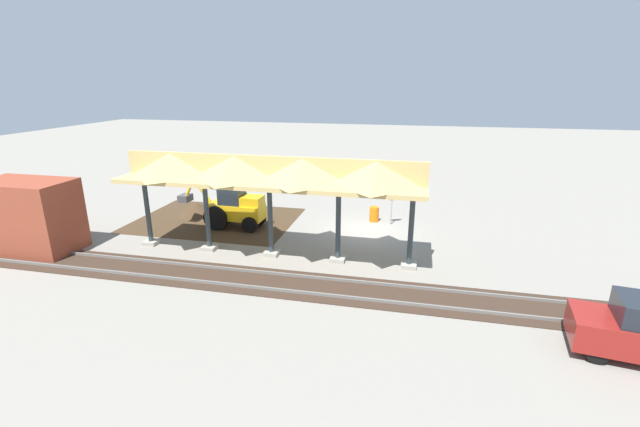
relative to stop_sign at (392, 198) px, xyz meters
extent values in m
plane|color=gray|center=(1.33, 1.41, -1.61)|extent=(120.00, 120.00, 0.00)
cube|color=#42301E|center=(10.51, 1.54, -1.60)|extent=(9.56, 7.00, 0.01)
cube|color=#9E998E|center=(-1.19, 5.99, -1.51)|extent=(0.70, 0.70, 0.20)
cylinder|color=#2D383D|center=(-1.19, 5.99, 0.19)|extent=(0.24, 0.24, 3.60)
cube|color=#9E998E|center=(2.11, 5.99, -1.51)|extent=(0.70, 0.70, 0.20)
cylinder|color=#2D383D|center=(2.11, 5.99, 0.19)|extent=(0.24, 0.24, 3.60)
cube|color=#9E998E|center=(5.41, 5.99, -1.51)|extent=(0.70, 0.70, 0.20)
cylinder|color=#2D383D|center=(5.41, 5.99, 0.19)|extent=(0.24, 0.24, 3.60)
cube|color=#9E998E|center=(8.71, 5.99, -1.51)|extent=(0.70, 0.70, 0.20)
cylinder|color=#2D383D|center=(8.71, 5.99, 0.19)|extent=(0.24, 0.24, 3.60)
cube|color=#9E998E|center=(12.01, 5.99, -1.51)|extent=(0.70, 0.70, 0.20)
cylinder|color=#2D383D|center=(12.01, 5.99, 0.19)|extent=(0.24, 0.24, 3.60)
cube|color=tan|center=(5.41, 5.99, 2.09)|extent=(14.40, 3.20, 0.20)
cube|color=tan|center=(5.41, 5.99, 2.74)|extent=(14.40, 0.20, 1.10)
pyramid|color=tan|center=(0.46, 5.99, 2.74)|extent=(2.97, 3.20, 1.10)
pyramid|color=tan|center=(3.76, 5.99, 2.74)|extent=(2.97, 3.20, 1.10)
pyramid|color=tan|center=(7.06, 5.99, 2.74)|extent=(2.97, 3.20, 1.10)
pyramid|color=tan|center=(10.36, 5.99, 2.74)|extent=(2.97, 3.20, 1.10)
cube|color=slate|center=(1.33, 8.12, -1.53)|extent=(60.00, 0.08, 0.15)
cube|color=slate|center=(1.33, 9.55, -1.53)|extent=(60.00, 0.08, 0.15)
cube|color=#38281E|center=(1.33, 8.84, -1.59)|extent=(60.00, 2.58, 0.03)
cylinder|color=gray|center=(0.00, 0.00, -0.58)|extent=(0.06, 0.06, 2.04)
cylinder|color=red|center=(0.00, 0.00, 0.25)|extent=(0.71, 0.32, 0.76)
cube|color=#EAB214|center=(8.73, 2.47, -0.64)|extent=(3.22, 1.36, 0.90)
cube|color=#1E262D|center=(8.93, 2.46, 0.51)|extent=(1.32, 1.19, 1.40)
cube|color=#EAB214|center=(7.71, 2.49, 0.06)|extent=(1.17, 1.11, 0.50)
cylinder|color=black|center=(9.68, 1.74, -0.91)|extent=(1.41, 0.32, 1.40)
cylinder|color=black|center=(9.70, 3.17, -0.91)|extent=(1.41, 0.32, 1.40)
cylinder|color=black|center=(7.63, 1.84, -1.16)|extent=(0.91, 0.32, 0.90)
cylinder|color=black|center=(7.65, 3.14, -1.16)|extent=(0.91, 0.32, 0.90)
cylinder|color=#EAB214|center=(10.79, 2.43, 0.47)|extent=(1.07, 0.20, 1.41)
cylinder|color=#EAB214|center=(11.59, 2.42, 0.54)|extent=(0.82, 0.17, 1.25)
cube|color=#47474C|center=(11.93, 2.41, -0.05)|extent=(0.61, 0.81, 0.40)
cone|color=#42301E|center=(12.29, 0.61, -1.61)|extent=(4.80, 4.80, 1.49)
cube|color=brown|center=(17.28, 7.94, 0.18)|extent=(4.50, 2.52, 3.57)
cylinder|color=black|center=(-6.92, 11.79, -1.31)|extent=(0.62, 0.28, 0.60)
cylinder|color=black|center=(-7.13, 10.34, -1.31)|extent=(0.62, 0.28, 0.60)
cylinder|color=orange|center=(1.04, -0.35, -1.16)|extent=(0.56, 0.56, 0.90)
camera|label=1|loc=(-1.15, 24.40, 6.63)|focal=24.00mm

